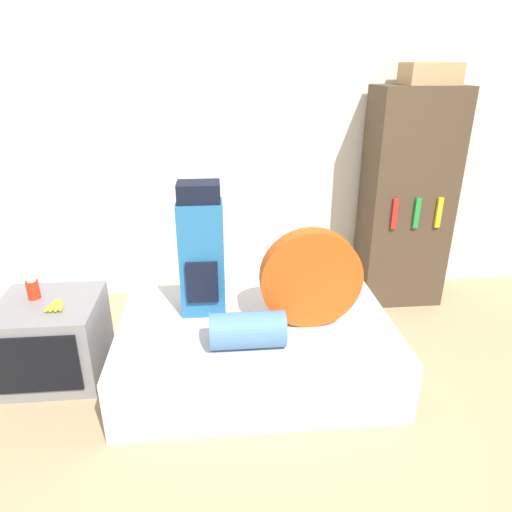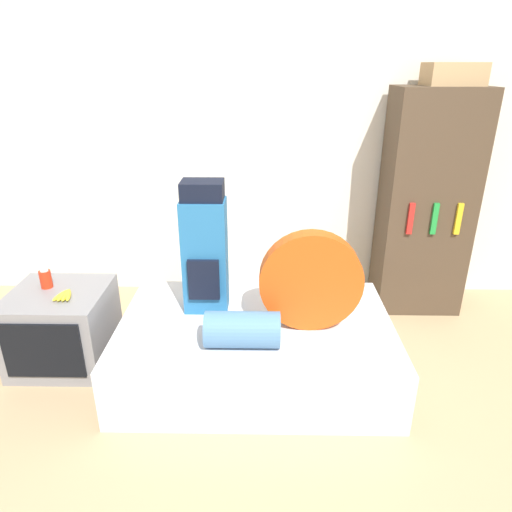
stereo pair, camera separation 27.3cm
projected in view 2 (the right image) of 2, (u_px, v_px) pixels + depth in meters
ground_plane at (272, 476)px, 2.29m from camera, size 16.00×16.00×0.00m
wall_back at (270, 144)px, 3.72m from camera, size 8.00×0.05×2.60m
bed at (256, 347)px, 2.98m from camera, size 1.73×1.12×0.40m
backpack at (205, 250)px, 2.91m from camera, size 0.28×0.24×0.86m
tent_bag at (311, 281)px, 2.73m from camera, size 0.62×0.12×0.62m
sleeping_roll at (242, 329)px, 2.62m from camera, size 0.43×0.21×0.21m
television at (62, 327)px, 3.09m from camera, size 0.62×0.60×0.53m
canister at (46, 279)px, 3.03m from camera, size 0.08×0.08×0.14m
banana_bunch at (65, 295)px, 2.92m from camera, size 0.12×0.16×0.03m
bookshelf at (426, 205)px, 3.59m from camera, size 0.67×0.45×1.76m
cardboard_box at (453, 74)px, 3.24m from camera, size 0.39×0.29×0.16m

